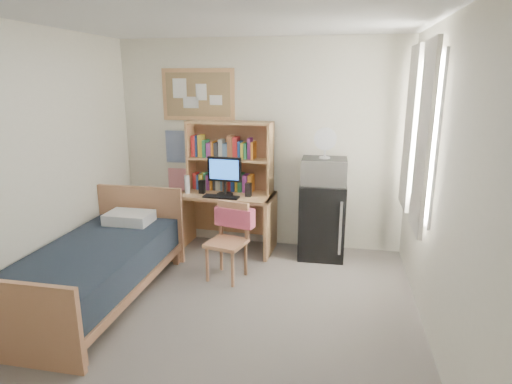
% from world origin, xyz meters
% --- Properties ---
extents(floor, '(3.60, 4.20, 0.02)m').
position_xyz_m(floor, '(0.00, 0.00, -0.01)').
color(floor, gray).
rests_on(floor, ground).
extents(ceiling, '(3.60, 4.20, 0.02)m').
position_xyz_m(ceiling, '(0.00, 0.00, 2.60)').
color(ceiling, silver).
rests_on(ceiling, wall_back).
extents(wall_back, '(3.60, 0.04, 2.60)m').
position_xyz_m(wall_back, '(0.00, 2.10, 1.30)').
color(wall_back, white).
rests_on(wall_back, floor).
extents(wall_front, '(3.60, 0.04, 2.60)m').
position_xyz_m(wall_front, '(0.00, -2.10, 1.30)').
color(wall_front, white).
rests_on(wall_front, floor).
extents(wall_left, '(0.04, 4.20, 2.60)m').
position_xyz_m(wall_left, '(-1.80, 0.00, 1.30)').
color(wall_left, white).
rests_on(wall_left, floor).
extents(wall_right, '(0.04, 4.20, 2.60)m').
position_xyz_m(wall_right, '(1.80, 0.00, 1.30)').
color(wall_right, white).
rests_on(wall_right, floor).
extents(window_unit, '(0.10, 1.40, 1.70)m').
position_xyz_m(window_unit, '(1.75, 1.20, 1.60)').
color(window_unit, white).
rests_on(window_unit, wall_right).
extents(curtain_left, '(0.04, 0.55, 1.70)m').
position_xyz_m(curtain_left, '(1.72, 0.80, 1.60)').
color(curtain_left, silver).
rests_on(curtain_left, wall_right).
extents(curtain_right, '(0.04, 0.55, 1.70)m').
position_xyz_m(curtain_right, '(1.72, 1.60, 1.60)').
color(curtain_right, silver).
rests_on(curtain_right, wall_right).
extents(bulletin_board, '(0.94, 0.03, 0.64)m').
position_xyz_m(bulletin_board, '(-0.78, 2.08, 1.92)').
color(bulletin_board, '#A08254').
rests_on(bulletin_board, wall_back).
extents(poster_wave, '(0.30, 0.01, 0.42)m').
position_xyz_m(poster_wave, '(-1.10, 2.09, 1.25)').
color(poster_wave, '#244590').
rests_on(poster_wave, wall_back).
extents(poster_japan, '(0.28, 0.01, 0.36)m').
position_xyz_m(poster_japan, '(-1.10, 2.09, 0.78)').
color(poster_japan, red).
rests_on(poster_japan, wall_back).
extents(desk, '(1.21, 0.66, 0.73)m').
position_xyz_m(desk, '(-0.36, 1.79, 0.37)').
color(desk, tan).
rests_on(desk, floor).
extents(desk_chair, '(0.50, 0.50, 0.83)m').
position_xyz_m(desk_chair, '(-0.15, 0.97, 0.42)').
color(desk_chair, tan).
rests_on(desk_chair, floor).
extents(mini_fridge, '(0.55, 0.55, 0.92)m').
position_xyz_m(mini_fridge, '(0.83, 1.81, 0.46)').
color(mini_fridge, black).
rests_on(mini_fridge, floor).
extents(bed, '(1.01, 2.01, 0.55)m').
position_xyz_m(bed, '(-1.28, 0.26, 0.28)').
color(bed, black).
rests_on(bed, floor).
extents(hutch, '(1.09, 0.34, 0.88)m').
position_xyz_m(hutch, '(-0.35, 1.94, 1.17)').
color(hutch, tan).
rests_on(hutch, desk).
extents(monitor, '(0.42, 0.06, 0.45)m').
position_xyz_m(monitor, '(-0.36, 1.73, 0.96)').
color(monitor, black).
rests_on(monitor, desk).
extents(keyboard, '(0.44, 0.17, 0.02)m').
position_xyz_m(keyboard, '(-0.37, 1.59, 0.74)').
color(keyboard, black).
rests_on(keyboard, desk).
extents(speaker_left, '(0.07, 0.07, 0.16)m').
position_xyz_m(speaker_left, '(-0.66, 1.75, 0.81)').
color(speaker_left, black).
rests_on(speaker_left, desk).
extents(speaker_right, '(0.07, 0.07, 0.17)m').
position_xyz_m(speaker_right, '(-0.06, 1.71, 0.81)').
color(speaker_right, black).
rests_on(speaker_right, desk).
extents(water_bottle, '(0.07, 0.07, 0.22)m').
position_xyz_m(water_bottle, '(-0.84, 1.72, 0.84)').
color(water_bottle, white).
rests_on(water_bottle, desk).
extents(hoodie, '(0.46, 0.24, 0.21)m').
position_xyz_m(hoodie, '(-0.10, 1.17, 0.64)').
color(hoodie, '#EF5B7A').
rests_on(hoodie, desk_chair).
extents(microwave, '(0.53, 0.40, 0.30)m').
position_xyz_m(microwave, '(0.83, 1.79, 1.07)').
color(microwave, silver).
rests_on(microwave, mini_fridge).
extents(desk_fan, '(0.26, 0.26, 0.32)m').
position_xyz_m(desk_fan, '(0.83, 1.79, 1.38)').
color(desk_fan, white).
rests_on(desk_fan, microwave).
extents(pillow, '(0.50, 0.35, 0.12)m').
position_xyz_m(pillow, '(-1.28, 1.01, 0.61)').
color(pillow, white).
rests_on(pillow, bed).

